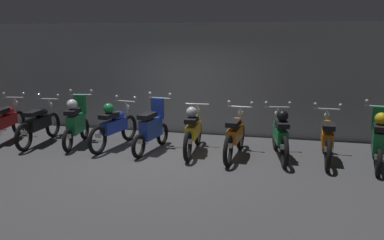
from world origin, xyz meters
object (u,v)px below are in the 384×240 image
(motorbike_slot_2, at_px, (76,122))
(motorbike_slot_8, at_px, (327,138))
(motorbike_slot_3, at_px, (114,125))
(motorbike_slot_6, at_px, (235,135))
(motorbike_slot_0, at_px, (6,122))
(motorbike_slot_5, at_px, (193,130))
(motorbike_slot_9, at_px, (378,139))
(motorbike_slot_4, at_px, (152,128))
(motorbike_slot_1, at_px, (39,124))
(motorbike_slot_7, at_px, (280,134))

(motorbike_slot_2, distance_m, motorbike_slot_8, 5.72)
(motorbike_slot_3, relative_size, motorbike_slot_6, 0.99)
(motorbike_slot_0, relative_size, motorbike_slot_5, 0.99)
(motorbike_slot_8, bearing_deg, motorbike_slot_9, -10.17)
(motorbike_slot_2, height_order, motorbike_slot_4, same)
(motorbike_slot_2, bearing_deg, motorbike_slot_0, -178.33)
(motorbike_slot_9, bearing_deg, motorbike_slot_6, 179.89)
(motorbike_slot_0, relative_size, motorbike_slot_1, 0.99)
(motorbike_slot_8, xyz_separation_m, motorbike_slot_9, (0.96, -0.17, 0.08))
(motorbike_slot_2, xyz_separation_m, motorbike_slot_7, (4.77, 0.07, -0.04))
(motorbike_slot_0, relative_size, motorbike_slot_4, 1.16)
(motorbike_slot_0, bearing_deg, motorbike_slot_2, 1.67)
(motorbike_slot_2, bearing_deg, motorbike_slot_8, 1.03)
(motorbike_slot_2, height_order, motorbike_slot_7, motorbike_slot_2)
(motorbike_slot_1, height_order, motorbike_slot_4, motorbike_slot_4)
(motorbike_slot_1, relative_size, motorbike_slot_7, 1.01)
(motorbike_slot_4, height_order, motorbike_slot_6, motorbike_slot_4)
(motorbike_slot_0, relative_size, motorbike_slot_7, 1.00)
(motorbike_slot_7, bearing_deg, motorbike_slot_8, 2.07)
(motorbike_slot_2, xyz_separation_m, motorbike_slot_6, (3.82, -0.06, -0.08))
(motorbike_slot_3, distance_m, motorbike_slot_7, 3.81)
(motorbike_slot_4, relative_size, motorbike_slot_5, 0.86)
(motorbike_slot_1, bearing_deg, motorbike_slot_2, 4.74)
(motorbike_slot_5, bearing_deg, motorbike_slot_3, 179.90)
(motorbike_slot_9, bearing_deg, motorbike_slot_5, 178.39)
(motorbike_slot_2, height_order, motorbike_slot_6, motorbike_slot_2)
(motorbike_slot_0, height_order, motorbike_slot_8, same)
(motorbike_slot_6, bearing_deg, motorbike_slot_3, 177.89)
(motorbike_slot_1, distance_m, motorbike_slot_5, 3.81)
(motorbike_slot_5, height_order, motorbike_slot_6, motorbike_slot_6)
(motorbike_slot_2, distance_m, motorbike_slot_7, 4.77)
(motorbike_slot_1, relative_size, motorbike_slot_3, 1.01)
(motorbike_slot_5, xyz_separation_m, motorbike_slot_8, (2.86, 0.06, -0.03))
(motorbike_slot_3, height_order, motorbike_slot_8, same)
(motorbike_slot_0, bearing_deg, motorbike_slot_6, -0.08)
(motorbike_slot_1, bearing_deg, motorbike_slot_9, 0.07)
(motorbike_slot_0, xyz_separation_m, motorbike_slot_5, (4.77, 0.09, 0.03))
(motorbike_slot_7, distance_m, motorbike_slot_9, 1.92)
(motorbike_slot_8, bearing_deg, motorbike_slot_3, -179.27)
(motorbike_slot_0, bearing_deg, motorbike_slot_3, 1.95)
(motorbike_slot_4, bearing_deg, motorbike_slot_1, -179.27)
(motorbike_slot_7, xyz_separation_m, motorbike_slot_8, (0.96, 0.03, -0.04))
(motorbike_slot_4, xyz_separation_m, motorbike_slot_8, (3.81, 0.14, -0.04))
(motorbike_slot_2, xyz_separation_m, motorbike_slot_9, (6.68, -0.07, 0.00))
(motorbike_slot_5, relative_size, motorbike_slot_9, 1.17)
(motorbike_slot_0, distance_m, motorbike_slot_9, 8.58)
(motorbike_slot_0, height_order, motorbike_slot_2, motorbike_slot_2)
(motorbike_slot_7, bearing_deg, motorbike_slot_9, -4.09)
(motorbike_slot_7, relative_size, motorbike_slot_9, 1.16)
(motorbike_slot_1, xyz_separation_m, motorbike_slot_9, (7.63, 0.01, 0.08))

